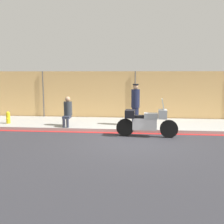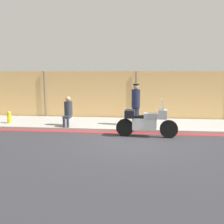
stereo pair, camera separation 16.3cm
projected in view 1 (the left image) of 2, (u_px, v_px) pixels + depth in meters
name	position (u px, v px, depth m)	size (l,w,h in m)	color
ground_plane	(134.00, 141.00, 9.45)	(120.00, 120.00, 0.00)	#2D2D33
sidewalk	(134.00, 124.00, 12.22)	(36.09, 2.89, 0.14)	#9E9E99
curb_paint_stripe	(134.00, 133.00, 10.72)	(36.09, 0.18, 0.01)	red
storefront_fence	(135.00, 96.00, 13.55)	(34.29, 0.17, 2.54)	#E5B26B
motorcycle	(146.00, 121.00, 10.06)	(2.36, 0.59, 1.49)	black
officer_standing	(135.00, 104.00, 11.53)	(0.37, 0.37, 1.84)	#191E38
person_seated_on_curb	(68.00, 110.00, 11.41)	(0.36, 0.66, 1.29)	#2D3342
fire_hydrant	(8.00, 117.00, 12.07)	(0.18, 0.23, 0.56)	gold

